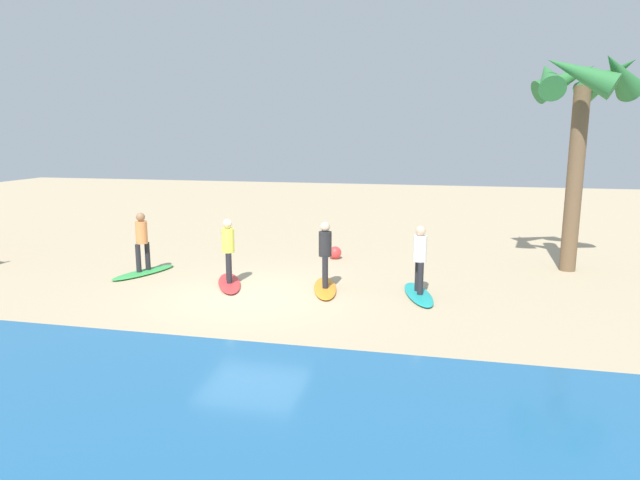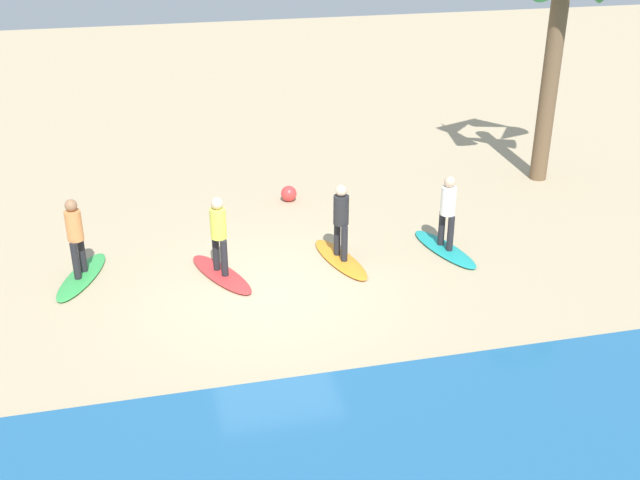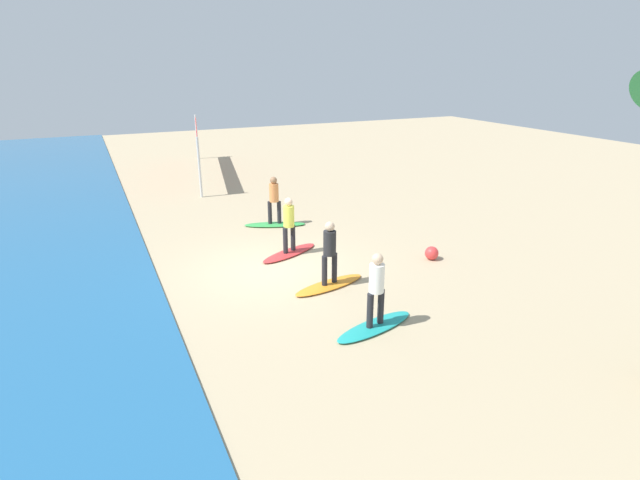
% 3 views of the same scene
% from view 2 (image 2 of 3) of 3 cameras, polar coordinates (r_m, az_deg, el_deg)
% --- Properties ---
extents(ground_plane, '(60.00, 60.00, 0.00)m').
position_cam_2_polar(ground_plane, '(15.25, -3.56, -3.73)').
color(ground_plane, tan).
extents(surfboard_teal, '(1.06, 2.17, 0.09)m').
position_cam_2_polar(surfboard_teal, '(16.95, 9.19, -0.66)').
color(surfboard_teal, teal).
rests_on(surfboard_teal, ground).
extents(surfer_teal, '(0.32, 0.45, 1.64)m').
position_cam_2_polar(surfer_teal, '(16.54, 9.43, 2.42)').
color(surfer_teal, '#232328').
rests_on(surfer_teal, surfboard_teal).
extents(surfboard_orange, '(1.02, 2.17, 0.09)m').
position_cam_2_polar(surfboard_orange, '(16.31, 1.52, -1.43)').
color(surfboard_orange, orange).
rests_on(surfboard_orange, ground).
extents(surfer_orange, '(0.32, 0.45, 1.64)m').
position_cam_2_polar(surfer_orange, '(15.88, 1.56, 1.75)').
color(surfer_orange, '#232328').
rests_on(surfer_orange, surfboard_orange).
extents(surfboard_red, '(1.38, 2.14, 0.09)m').
position_cam_2_polar(surfboard_red, '(15.84, -7.30, -2.52)').
color(surfboard_red, red).
rests_on(surfboard_red, ground).
extents(surfer_red, '(0.32, 0.43, 1.64)m').
position_cam_2_polar(surfer_red, '(15.40, -7.51, 0.74)').
color(surfer_red, '#232328').
rests_on(surfer_red, surfboard_red).
extents(surfboard_green, '(1.25, 2.16, 0.09)m').
position_cam_2_polar(surfboard_green, '(16.35, -17.19, -2.59)').
color(surfboard_green, green).
rests_on(surfboard_green, ground).
extents(surfer_green, '(0.32, 0.44, 1.64)m').
position_cam_2_polar(surfer_green, '(15.93, -17.65, 0.56)').
color(surfer_green, '#232328').
rests_on(surfer_green, surfboard_green).
extents(beach_ball, '(0.39, 0.39, 0.39)m').
position_cam_2_polar(beach_ball, '(19.24, -2.32, 3.44)').
color(beach_ball, '#E53838').
rests_on(beach_ball, ground).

